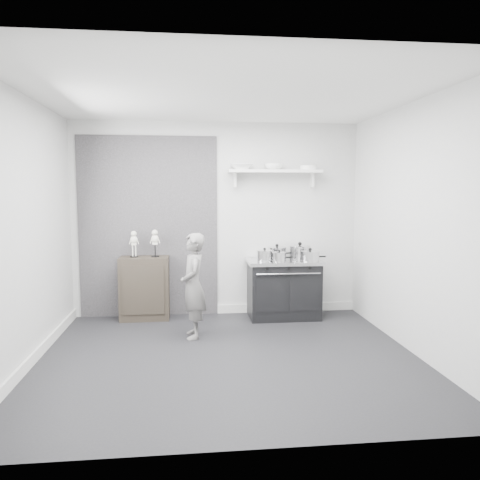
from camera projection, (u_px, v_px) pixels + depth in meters
name	position (u px, v px, depth m)	size (l,w,h in m)	color
ground	(228.00, 357.00, 4.95)	(4.00, 4.00, 0.00)	black
room_shell	(218.00, 201.00, 4.91)	(4.02, 3.62, 2.71)	silver
wall_shelf	(275.00, 172.00, 6.48)	(1.30, 0.26, 0.24)	white
stove	(284.00, 288.00, 6.46)	(1.01, 0.63, 0.81)	black
side_cabinet	(145.00, 288.00, 6.38)	(0.66, 0.38, 0.86)	black
child	(193.00, 286.00, 5.55)	(0.46, 0.30, 1.25)	slate
pot_front_left	(265.00, 256.00, 6.27)	(0.30, 0.21, 0.18)	silver
pot_back_left	(277.00, 253.00, 6.55)	(0.35, 0.26, 0.20)	silver
pot_back_right	(300.00, 252.00, 6.55)	(0.38, 0.30, 0.23)	silver
pot_front_right	(310.00, 256.00, 6.27)	(0.35, 0.26, 0.18)	silver
pot_front_center	(279.00, 257.00, 6.22)	(0.28, 0.19, 0.16)	silver
skeleton_full	(134.00, 242.00, 6.30)	(0.11, 0.07, 0.41)	silver
skeleton_torso	(155.00, 241.00, 6.33)	(0.12, 0.08, 0.43)	silver
bowl_large	(242.00, 167.00, 6.42)	(0.31, 0.31, 0.08)	white
bowl_small	(274.00, 167.00, 6.47)	(0.26, 0.26, 0.08)	white
plate_stack	(309.00, 168.00, 6.52)	(0.24, 0.24, 0.06)	white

